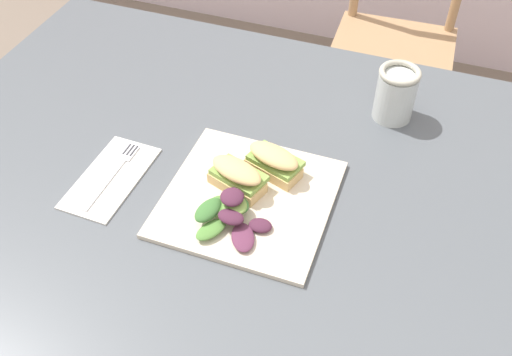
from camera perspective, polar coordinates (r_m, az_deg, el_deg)
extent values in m
cube|color=#51565B|center=(1.10, 0.18, -0.95)|extent=(1.43, 0.99, 0.03)
cube|color=tan|center=(1.86, -14.33, 5.10)|extent=(0.07, 0.07, 0.71)
cylinder|color=tan|center=(2.04, 6.86, 5.29)|extent=(0.03, 0.03, 0.43)
cylinder|color=tan|center=(2.03, 16.25, 3.25)|extent=(0.03, 0.03, 0.43)
cylinder|color=tan|center=(2.31, 8.74, 10.49)|extent=(0.03, 0.03, 0.43)
cylinder|color=tan|center=(2.30, 17.13, 8.68)|extent=(0.03, 0.03, 0.43)
cube|color=tan|center=(2.03, 13.27, 12.07)|extent=(0.42, 0.42, 0.02)
cube|color=beige|center=(1.06, -0.74, -2.03)|extent=(0.30, 0.30, 0.01)
cube|color=#DBB270|center=(1.06, -1.88, -0.48)|extent=(0.11, 0.08, 0.02)
cube|color=#84A84C|center=(1.05, -1.69, 0.30)|extent=(0.11, 0.09, 0.01)
ellipsoid|color=#DBB270|center=(1.04, -1.92, 0.78)|extent=(0.12, 0.08, 0.02)
cube|color=#DBB270|center=(1.09, 1.72, 0.96)|extent=(0.11, 0.08, 0.02)
cube|color=#84A84C|center=(1.08, 1.93, 1.74)|extent=(0.11, 0.09, 0.01)
ellipsoid|color=#DBB270|center=(1.06, 1.76, 2.22)|extent=(0.12, 0.08, 0.02)
ellipsoid|color=#4C2338|center=(1.00, 0.43, -4.71)|extent=(0.04, 0.04, 0.01)
ellipsoid|color=#518438|center=(0.99, -4.45, -5.09)|extent=(0.06, 0.07, 0.01)
ellipsoid|color=#4C2338|center=(0.99, -2.50, -3.87)|extent=(0.05, 0.04, 0.02)
ellipsoid|color=#6B9E47|center=(1.01, -2.53, -2.40)|extent=(0.03, 0.06, 0.01)
ellipsoid|color=#602D47|center=(1.03, -2.08, -1.56)|extent=(0.05, 0.05, 0.01)
ellipsoid|color=#84A84C|center=(1.00, -1.81, -2.72)|extent=(0.05, 0.05, 0.01)
ellipsoid|color=#602D47|center=(0.98, -1.31, -5.88)|extent=(0.06, 0.07, 0.01)
ellipsoid|color=#4C2338|center=(1.00, -2.38, -1.89)|extent=(0.06, 0.06, 0.02)
ellipsoid|color=#518438|center=(1.01, -3.72, -2.75)|extent=(0.07, 0.07, 0.01)
ellipsoid|color=#3D7033|center=(1.00, -4.74, -3.16)|extent=(0.05, 0.07, 0.02)
ellipsoid|color=#3D7033|center=(1.01, -1.79, -2.70)|extent=(0.06, 0.06, 0.02)
cube|color=silver|center=(1.13, -14.15, 0.03)|extent=(0.11, 0.21, 0.00)
cube|color=silver|center=(1.12, -14.77, -0.61)|extent=(0.01, 0.14, 0.00)
cube|color=silver|center=(1.17, -12.45, 2.45)|extent=(0.03, 0.05, 0.00)
cube|color=#38383D|center=(1.17, -11.97, 2.65)|extent=(0.00, 0.03, 0.00)
cube|color=#38383D|center=(1.17, -12.31, 2.74)|extent=(0.00, 0.03, 0.00)
cube|color=#38383D|center=(1.17, -12.64, 2.83)|extent=(0.00, 0.03, 0.00)
cylinder|color=gold|center=(1.24, 13.51, 7.49)|extent=(0.07, 0.07, 0.08)
cylinder|color=silver|center=(1.24, 13.59, 7.87)|extent=(0.08, 0.08, 0.10)
torus|color=#B7B29E|center=(1.20, 14.06, 10.05)|extent=(0.08, 0.08, 0.01)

